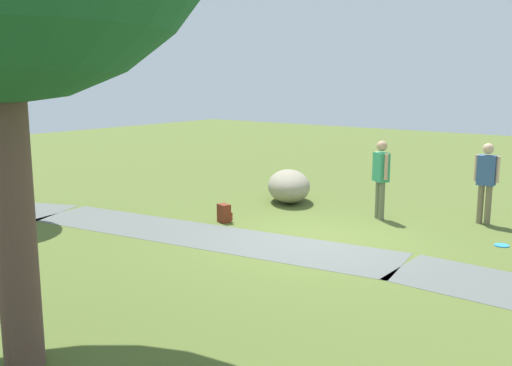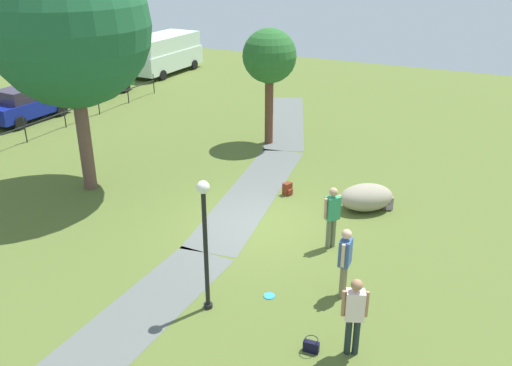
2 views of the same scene
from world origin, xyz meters
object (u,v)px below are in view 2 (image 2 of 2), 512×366
backpack_by_boulder (388,203)px  woman_with_handbag (354,312)px  large_shade_tree (69,26)px  handbag_on_grass (311,346)px  spare_backpack_on_lawn (288,189)px  young_tree_near_path (270,58)px  passerby_on_path (332,213)px  frisbee_on_grass (269,296)px  lawn_boulder (366,197)px  parked_compact_green (96,81)px  delivery_van (162,52)px  man_near_boulder (345,258)px  lamp_post (205,232)px  parked_hatchback_blue (27,103)px

backpack_by_boulder → woman_with_handbag: bearing=-172.7°
large_shade_tree → handbag_on_grass: (-4.23, -9.45, -5.10)m
handbag_on_grass → spare_backpack_on_lawn: spare_backpack_on_lawn is taller
young_tree_near_path → passerby_on_path: bearing=-143.9°
woman_with_handbag → young_tree_near_path: bearing=32.3°
woman_with_handbag → passerby_on_path: passerby_on_path is taller
frisbee_on_grass → lawn_boulder: bearing=-8.3°
woman_with_handbag → parked_compact_green: size_ratio=0.42×
young_tree_near_path → delivery_van: (8.90, 11.39, -2.19)m
man_near_boulder → backpack_by_boulder: 4.97m
large_shade_tree → lamp_post: bearing=-119.6°
large_shade_tree → frisbee_on_grass: size_ratio=29.12×
woman_with_handbag → spare_backpack_on_lawn: size_ratio=4.36×
young_tree_near_path → frisbee_on_grass: 11.08m
passerby_on_path → handbag_on_grass: passerby_on_path is taller
man_near_boulder → woman_with_handbag: bearing=-157.2°
frisbee_on_grass → parked_compact_green: 19.82m
large_shade_tree → spare_backpack_on_lawn: bearing=-68.7°
young_tree_near_path → passerby_on_path: 8.77m
parked_hatchback_blue → parked_compact_green: 4.66m
parked_compact_green → frisbee_on_grass: bearing=-127.8°
handbag_on_grass → parked_compact_green: size_ratio=0.08×
backpack_by_boulder → passerby_on_path: bearing=163.7°
man_near_boulder → delivery_van: size_ratio=0.32×
woman_with_handbag → backpack_by_boulder: (6.68, 0.86, -0.82)m
parked_hatchback_blue → parked_compact_green: (4.66, 0.07, 0.00)m
man_near_boulder → frisbee_on_grass: bearing=117.3°
frisbee_on_grass → delivery_van: size_ratio=0.05×
large_shade_tree → parked_compact_green: (9.21, 7.73, -4.44)m
large_shade_tree → frisbee_on_grass: large_shade_tree is taller
lawn_boulder → spare_backpack_on_lawn: size_ratio=4.91×
woman_with_handbag → handbag_on_grass: bearing=113.0°
woman_with_handbag → man_near_boulder: (1.78, 0.75, 0.00)m
man_near_boulder → parked_hatchback_blue: (6.69, 17.09, -0.21)m
lawn_boulder → spare_backpack_on_lawn: 2.58m
man_near_boulder → passerby_on_path: bearing=26.2°
lawn_boulder → spare_backpack_on_lawn: bearing=91.3°
lamp_post → passerby_on_path: bearing=-23.3°
woman_with_handbag → man_near_boulder: bearing=22.8°
woman_with_handbag → lawn_boulder: bearing=13.0°
handbag_on_grass → lawn_boulder: bearing=6.4°
young_tree_near_path → parked_compact_green: young_tree_near_path is taller
man_near_boulder → lamp_post: bearing=124.3°
frisbee_on_grass → lamp_post: bearing=132.6°
young_tree_near_path → spare_backpack_on_lawn: 5.97m
parked_compact_green → delivery_van: size_ratio=0.75×
passerby_on_path → parked_hatchback_blue: size_ratio=0.45×
large_shade_tree → backpack_by_boulder: bearing=-73.5°
lamp_post → parked_compact_green: 19.64m
backpack_by_boulder → frisbee_on_grass: size_ratio=1.51×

